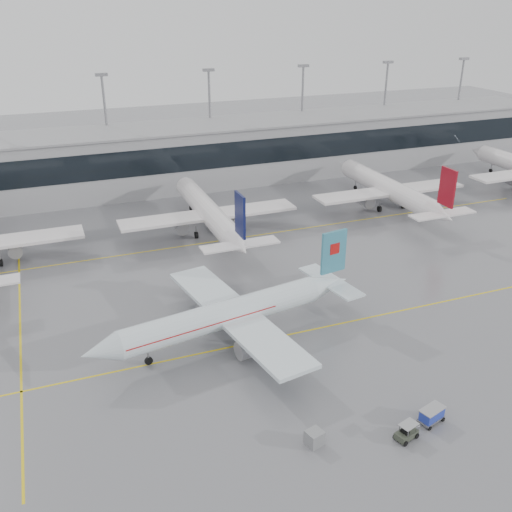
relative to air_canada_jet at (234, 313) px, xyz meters
name	(u,v)px	position (x,y,z in m)	size (l,w,h in m)	color
ground	(293,334)	(6.69, -1.79, -3.28)	(320.00, 320.00, 0.00)	slate
taxi_line_main	(293,334)	(6.69, -1.79, -3.27)	(120.00, 0.25, 0.01)	yellow
taxi_line_north	(216,241)	(6.69, 28.21, -3.27)	(120.00, 0.25, 0.01)	yellow
taxi_line_cross	(20,320)	(-23.31, 13.21, -3.27)	(0.25, 60.00, 0.01)	yellow
terminal	(168,158)	(6.69, 60.21, 2.72)	(180.00, 15.00, 12.00)	#97979A
terminal_glass	(177,160)	(6.69, 52.66, 4.22)	(180.00, 0.20, 5.00)	black
terminal_roof	(167,128)	(6.69, 60.21, 8.92)	(182.00, 16.00, 0.40)	gray
light_masts	(160,117)	(6.69, 66.21, 10.07)	(156.40, 1.00, 22.60)	gray
air_canada_jet	(234,313)	(0.00, 0.00, 0.00)	(34.06, 26.90, 10.45)	silver
parked_jet_c	(209,213)	(6.69, 31.90, 0.43)	(29.64, 36.96, 11.72)	white
parked_jet_d	(389,189)	(41.69, 31.90, 0.43)	(29.64, 36.96, 11.72)	white
baggage_tug	(406,434)	(8.91, -21.41, -2.74)	(3.24, 1.86, 1.54)	#343A2E
baggage_cart	(432,414)	(12.37, -20.40, -2.37)	(2.80, 2.04, 1.56)	gray
gse_unit	(314,438)	(0.89, -19.09, -2.57)	(1.42, 1.32, 1.42)	gray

